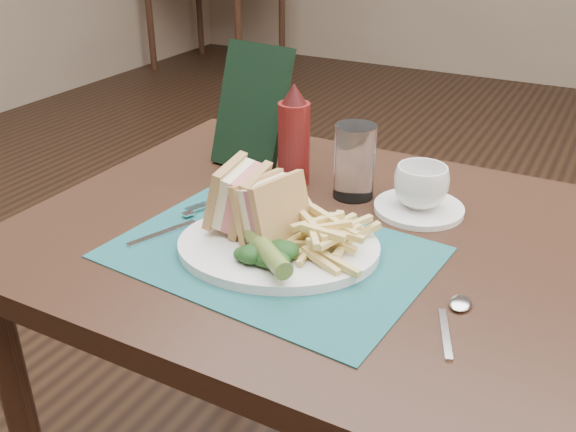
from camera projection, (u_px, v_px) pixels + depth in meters
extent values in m
plane|color=black|center=(388.00, 392.00, 1.76)|extent=(7.00, 7.00, 0.00)
plane|color=gray|center=(564.00, 87.00, 4.51)|extent=(6.00, 0.00, 6.00)
cube|color=#1A5154|center=(272.00, 253.00, 0.95)|extent=(0.48, 0.36, 0.00)
cylinder|color=#506928|center=(267.00, 252.00, 0.88)|extent=(0.11, 0.10, 0.03)
cylinder|color=white|center=(419.00, 208.00, 1.07)|extent=(0.16, 0.16, 0.01)
imported|color=white|center=(421.00, 186.00, 1.06)|extent=(0.13, 0.13, 0.07)
cylinder|color=white|center=(355.00, 162.00, 1.10)|extent=(0.09, 0.09, 0.13)
cube|color=black|center=(252.00, 108.00, 1.21)|extent=(0.15, 0.10, 0.23)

